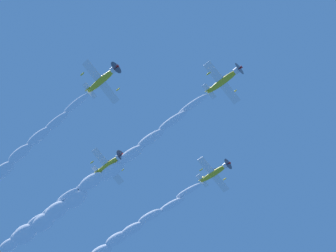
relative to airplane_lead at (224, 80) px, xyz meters
name	(u,v)px	position (x,y,z in m)	size (l,w,h in m)	color
airplane_lead	(224,80)	(0.00, 0.00, 0.00)	(7.74, 7.34, 3.46)	gold
airplane_left_wingman	(215,173)	(16.05, 11.67, -1.22)	(7.76, 7.35, 3.38)	gold
airplane_right_wingman	(102,80)	(-11.88, 15.43, -0.94)	(7.50, 7.36, 3.92)	gold
airplane_slot_tail	(109,164)	(3.06, 26.56, -1.04)	(7.58, 7.36, 3.75)	gold
smoke_trail_lead	(70,201)	(5.07, 37.80, -2.74)	(8.95, 52.00, 6.23)	white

